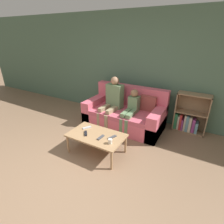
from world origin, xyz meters
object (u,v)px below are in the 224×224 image
couch (125,114)px  person_adult (113,99)px  bookshelf (189,117)px  tv_remote_2 (112,137)px  tv_remote_3 (101,137)px  tv_remote_1 (87,128)px  person_child (131,109)px  tv_remote_0 (86,133)px  cup_near (110,141)px  coffee_table (96,136)px

couch → person_adult: size_ratio=1.56×
bookshelf → tv_remote_2: 1.99m
tv_remote_2 → tv_remote_3: 0.21m
tv_remote_2 → tv_remote_1: bearing=-164.6°
person_child → tv_remote_2: person_child is taller
person_adult → bookshelf: bearing=24.4°
bookshelf → tv_remote_0: size_ratio=5.56×
couch → tv_remote_0: couch is taller
person_child → cup_near: bearing=-82.0°
person_child → cup_near: person_child is taller
tv_remote_0 → tv_remote_2: size_ratio=0.92×
cup_near → tv_remote_0: 0.55m
tv_remote_0 → coffee_table: bearing=-16.8°
tv_remote_2 → bookshelf: bearing=78.5°
bookshelf → cup_near: bookshelf is taller
bookshelf → person_adult: (-1.67, -0.58, 0.33)m
tv_remote_0 → cup_near: bearing=-43.1°
person_adult → person_child: bearing=-1.4°
couch → tv_remote_2: (0.32, -1.20, 0.10)m
tv_remote_2 → tv_remote_3: size_ratio=1.02×
couch → bookshelf: couch is taller
tv_remote_0 → tv_remote_3: same height
coffee_table → tv_remote_1: (-0.30, 0.11, 0.05)m
bookshelf → tv_remote_1: 2.33m
person_adult → person_child: 0.52m
person_adult → tv_remote_2: 1.29m
bookshelf → tv_remote_3: bookshelf is taller
bookshelf → person_child: size_ratio=0.95×
couch → tv_remote_1: (-0.28, -1.14, 0.10)m
couch → tv_remote_0: 1.34m
person_child → person_adult: bearing=173.7°
couch → person_child: bearing=-35.4°
couch → person_adult: bearing=-162.3°
coffee_table → tv_remote_3: bearing=-22.0°
tv_remote_1 → tv_remote_2: bearing=26.5°
couch → cup_near: couch is taller
person_child → tv_remote_3: 1.16m
person_child → tv_remote_1: 1.12m
tv_remote_3 → cup_near: bearing=-12.1°
tv_remote_0 → tv_remote_1: same height
coffee_table → tv_remote_1: 0.32m
coffee_table → person_adult: person_adult is taller
cup_near → tv_remote_2: size_ratio=0.49×
couch → tv_remote_3: 1.31m
person_child → tv_remote_3: (-0.07, -1.15, -0.14)m
person_adult → tv_remote_2: (0.61, -1.10, -0.27)m
person_child → tv_remote_3: size_ratio=5.51×
cup_near → coffee_table: bearing=162.0°
bookshelf → tv_remote_3: size_ratio=5.24×
couch → tv_remote_0: (-0.17, -1.32, 0.10)m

